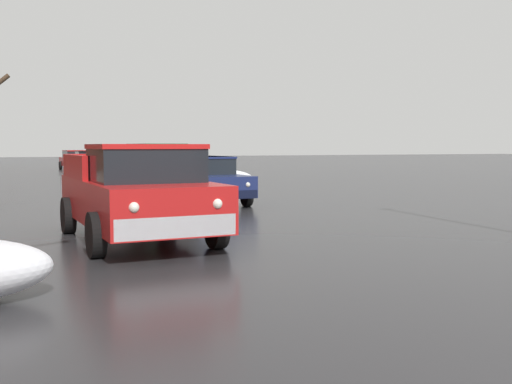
{
  "coord_description": "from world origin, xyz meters",
  "views": [
    {
      "loc": [
        -3.86,
        -0.95,
        1.73
      ],
      "look_at": [
        -0.02,
        7.89,
        0.99
      ],
      "focal_mm": 42.32,
      "sensor_mm": 36.0,
      "label": 1
    }
  ],
  "objects_px": {
    "suv_green_parked_kerbside_mid": "(156,165)",
    "sedan_red_at_far_intersection": "(76,160)",
    "suv_white_parked_far_down_block": "(115,161)",
    "sedan_black_queued_behind_truck": "(90,162)",
    "sedan_darkblue_parked_kerbside_close": "(202,178)",
    "pickup_truck_red_approaching_near_lane": "(138,193)"
  },
  "relations": [
    {
      "from": "sedan_darkblue_parked_kerbside_close",
      "to": "sedan_red_at_far_intersection",
      "type": "distance_m",
      "value": 27.76
    },
    {
      "from": "sedan_darkblue_parked_kerbside_close",
      "to": "suv_white_parked_far_down_block",
      "type": "distance_m",
      "value": 13.41
    },
    {
      "from": "sedan_darkblue_parked_kerbside_close",
      "to": "sedan_red_at_far_intersection",
      "type": "height_order",
      "value": "same"
    },
    {
      "from": "suv_green_parked_kerbside_mid",
      "to": "sedan_black_queued_behind_truck",
      "type": "xyz_separation_m",
      "value": [
        -0.49,
        14.59,
        -0.23
      ]
    },
    {
      "from": "suv_green_parked_kerbside_mid",
      "to": "sedan_black_queued_behind_truck",
      "type": "bearing_deg",
      "value": 91.92
    },
    {
      "from": "suv_green_parked_kerbside_mid",
      "to": "sedan_red_at_far_intersection",
      "type": "bearing_deg",
      "value": 91.23
    },
    {
      "from": "sedan_darkblue_parked_kerbside_close",
      "to": "suv_white_parked_far_down_block",
      "type": "bearing_deg",
      "value": 90.55
    },
    {
      "from": "sedan_darkblue_parked_kerbside_close",
      "to": "suv_green_parked_kerbside_mid",
      "type": "xyz_separation_m",
      "value": [
        0.14,
        6.08,
        0.23
      ]
    },
    {
      "from": "sedan_black_queued_behind_truck",
      "to": "sedan_red_at_far_intersection",
      "type": "xyz_separation_m",
      "value": [
        0.02,
        7.08,
        0.0
      ]
    },
    {
      "from": "sedan_darkblue_parked_kerbside_close",
      "to": "sedan_red_at_far_intersection",
      "type": "xyz_separation_m",
      "value": [
        -0.33,
        27.75,
        0.0
      ]
    },
    {
      "from": "sedan_darkblue_parked_kerbside_close",
      "to": "pickup_truck_red_approaching_near_lane",
      "type": "bearing_deg",
      "value": -117.48
    },
    {
      "from": "pickup_truck_red_approaching_near_lane",
      "to": "suv_green_parked_kerbside_mid",
      "type": "bearing_deg",
      "value": 74.44
    },
    {
      "from": "pickup_truck_red_approaching_near_lane",
      "to": "suv_white_parked_far_down_block",
      "type": "bearing_deg",
      "value": 80.77
    },
    {
      "from": "suv_green_parked_kerbside_mid",
      "to": "suv_white_parked_far_down_block",
      "type": "relative_size",
      "value": 1.01
    },
    {
      "from": "sedan_darkblue_parked_kerbside_close",
      "to": "suv_green_parked_kerbside_mid",
      "type": "relative_size",
      "value": 0.97
    },
    {
      "from": "pickup_truck_red_approaching_near_lane",
      "to": "suv_white_parked_far_down_block",
      "type": "relative_size",
      "value": 1.11
    },
    {
      "from": "sedan_darkblue_parked_kerbside_close",
      "to": "sedan_red_at_far_intersection",
      "type": "bearing_deg",
      "value": 90.68
    },
    {
      "from": "suv_white_parked_far_down_block",
      "to": "sedan_black_queued_behind_truck",
      "type": "relative_size",
      "value": 1.02
    },
    {
      "from": "sedan_black_queued_behind_truck",
      "to": "suv_white_parked_far_down_block",
      "type": "bearing_deg",
      "value": -88.23
    },
    {
      "from": "sedan_black_queued_behind_truck",
      "to": "sedan_red_at_far_intersection",
      "type": "distance_m",
      "value": 7.08
    },
    {
      "from": "suv_white_parked_far_down_block",
      "to": "sedan_black_queued_behind_truck",
      "type": "distance_m",
      "value": 7.27
    },
    {
      "from": "suv_green_parked_kerbside_mid",
      "to": "sedan_red_at_far_intersection",
      "type": "relative_size",
      "value": 1.0
    }
  ]
}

